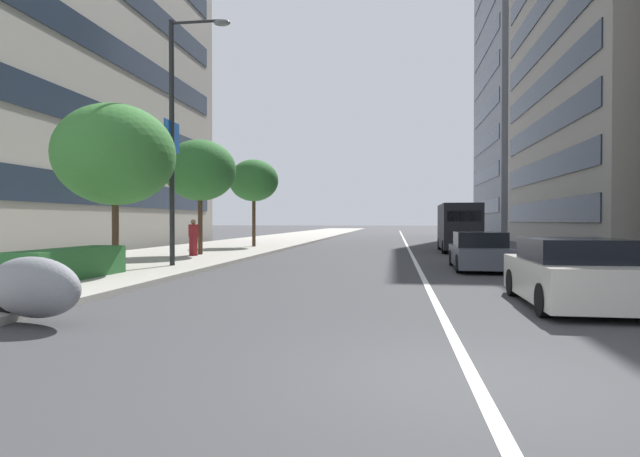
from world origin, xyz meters
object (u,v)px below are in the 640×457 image
at_px(motorcycle_under_tarp, 33,287).
at_px(pedestrian_on_plaza, 193,237).
at_px(delivery_van_ahead, 459,226).
at_px(street_tree_far_plaza, 115,155).
at_px(street_lamp_with_banners, 180,121).
at_px(car_following_behind, 479,252).
at_px(street_tree_by_lamp_post, 200,170).
at_px(street_tree_near_plaza_corner, 254,181).
at_px(car_far_down_avenue, 570,274).

distance_m(motorcycle_under_tarp, pedestrian_on_plaza, 15.38).
height_order(delivery_van_ahead, street_tree_far_plaza, street_tree_far_plaza).
distance_m(street_lamp_with_banners, pedestrian_on_plaza, 6.93).
relative_size(car_following_behind, pedestrian_on_plaza, 2.80).
distance_m(car_following_behind, delivery_van_ahead, 11.13).
height_order(street_tree_far_plaza, street_tree_by_lamp_post, street_tree_by_lamp_post).
bearing_deg(street_tree_by_lamp_post, street_tree_far_plaza, -178.38).
relative_size(motorcycle_under_tarp, delivery_van_ahead, 0.40).
distance_m(delivery_van_ahead, street_tree_near_plaza_corner, 12.81).
distance_m(motorcycle_under_tarp, street_lamp_with_banners, 11.05).
bearing_deg(street_tree_far_plaza, street_lamp_with_banners, -34.61).
distance_m(car_far_down_avenue, pedestrian_on_plaza, 17.38).
relative_size(street_tree_by_lamp_post, pedestrian_on_plaza, 3.28).
bearing_deg(pedestrian_on_plaza, street_lamp_with_banners, 50.45).
distance_m(street_lamp_with_banners, street_tree_near_plaza_corner, 14.34).
relative_size(car_far_down_avenue, car_following_behind, 0.90).
xyz_separation_m(street_tree_near_plaza_corner, pedestrian_on_plaza, (-9.08, 0.39, -3.29)).
bearing_deg(motorcycle_under_tarp, delivery_van_ahead, -93.91).
xyz_separation_m(car_following_behind, street_lamp_with_banners, (-1.58, 10.64, 4.70)).
bearing_deg(car_following_behind, street_lamp_with_banners, 100.16).
bearing_deg(pedestrian_on_plaza, street_tree_by_lamp_post, -144.05).
xyz_separation_m(delivery_van_ahead, pedestrian_on_plaza, (-7.49, 12.77, -0.44)).
xyz_separation_m(car_far_down_avenue, street_tree_far_plaza, (4.68, 12.52, 3.22)).
height_order(motorcycle_under_tarp, street_tree_by_lamp_post, street_tree_by_lamp_post).
height_order(car_following_behind, street_lamp_with_banners, street_lamp_with_banners).
relative_size(car_following_behind, street_tree_far_plaza, 0.87).
height_order(street_tree_far_plaza, pedestrian_on_plaza, street_tree_far_plaza).
relative_size(motorcycle_under_tarp, street_tree_far_plaza, 0.43).
bearing_deg(street_lamp_with_banners, motorcycle_under_tarp, -170.93).
distance_m(car_far_down_avenue, car_following_behind, 8.26).
bearing_deg(street_tree_by_lamp_post, car_following_behind, -110.48).
bearing_deg(delivery_van_ahead, car_following_behind, 178.41).
relative_size(street_lamp_with_banners, street_tree_far_plaza, 1.63).
bearing_deg(street_tree_by_lamp_post, car_far_down_avenue, -135.13).
distance_m(motorcycle_under_tarp, delivery_van_ahead, 24.53).
height_order(delivery_van_ahead, street_tree_near_plaza_corner, street_tree_near_plaza_corner).
distance_m(street_lamp_with_banners, street_tree_far_plaza, 2.80).
bearing_deg(street_tree_near_plaza_corner, motorcycle_under_tarp, -173.50).
bearing_deg(street_lamp_with_banners, car_far_down_avenue, -120.83).
bearing_deg(street_tree_far_plaza, street_tree_by_lamp_post, 1.62).
xyz_separation_m(street_lamp_with_banners, pedestrian_on_plaza, (5.18, 1.56, -4.33)).
xyz_separation_m(street_lamp_with_banners, street_tree_far_plaza, (-1.98, 1.37, -1.43)).
bearing_deg(delivery_van_ahead, pedestrian_on_plaza, 121.73).
bearing_deg(car_following_behind, delivery_van_ahead, -1.22).
distance_m(car_far_down_avenue, street_lamp_with_banners, 13.80).
height_order(delivery_van_ahead, pedestrian_on_plaza, delivery_van_ahead).
height_order(car_following_behind, street_tree_far_plaza, street_tree_far_plaza).
height_order(delivery_van_ahead, street_lamp_with_banners, street_lamp_with_banners).
bearing_deg(pedestrian_on_plaza, car_following_behind, 107.27).
relative_size(delivery_van_ahead, street_lamp_with_banners, 0.67).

